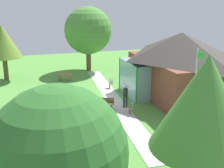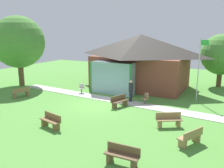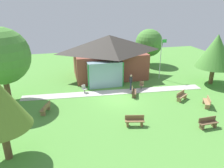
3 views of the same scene
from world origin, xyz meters
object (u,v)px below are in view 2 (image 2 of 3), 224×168
at_px(patio_chair_lawn_spare, 145,99).
at_px(tree_west_hedge, 18,42).
at_px(tree_behind_pavilion_right, 221,55).
at_px(bench_front_right, 122,156).
at_px(bench_mid_left, 21,93).
at_px(bench_front_center, 51,121).
at_px(pavilion, 139,60).
at_px(bench_lawn_far_right, 191,137).
at_px(bench_rear_near_path, 119,102).
at_px(bench_mid_right, 169,120).
at_px(visitor_on_path, 131,89).
at_px(patio_chair_west, 82,89).
at_px(flagpole, 199,67).

bearing_deg(patio_chair_lawn_spare, tree_west_hedge, 25.20).
bearing_deg(tree_west_hedge, tree_behind_pavilion_right, 26.31).
relative_size(patio_chair_lawn_spare, tree_west_hedge, 0.12).
xyz_separation_m(bench_front_right, bench_mid_left, (-12.13, 5.45, 0.00)).
relative_size(bench_front_center, patio_chair_lawn_spare, 1.81).
height_order(pavilion, patio_chair_lawn_spare, pavilion).
relative_size(bench_mid_left, bench_lawn_far_right, 1.01).
distance_m(bench_rear_near_path, bench_front_right, 7.86).
relative_size(bench_mid_right, visitor_on_path, 0.86).
distance_m(bench_mid_right, patio_chair_lawn_spare, 4.54).
bearing_deg(patio_chair_lawn_spare, tree_behind_pavilion_right, -90.48).
xyz_separation_m(bench_mid_left, tree_behind_pavilion_right, (14.58, 12.24, 2.84)).
relative_size(bench_mid_right, patio_chair_west, 1.75).
distance_m(flagpole, patio_chair_lawn_spare, 4.94).
distance_m(visitor_on_path, tree_behind_pavilion_right, 11.00).
xyz_separation_m(flagpole, bench_mid_right, (-0.63, -6.28, -2.38)).
xyz_separation_m(bench_lawn_far_right, tree_behind_pavilion_right, (0.23, 14.53, 2.84)).
bearing_deg(flagpole, bench_rear_near_path, -139.06).
bearing_deg(flagpole, patio_chair_lawn_spare, -141.66).
xyz_separation_m(patio_chair_west, tree_west_hedge, (-7.33, -0.27, 4.03)).
relative_size(bench_rear_near_path, patio_chair_lawn_spare, 1.81).
height_order(flagpole, bench_rear_near_path, flagpole).
height_order(bench_front_center, bench_mid_left, same).
relative_size(visitor_on_path, tree_behind_pavilion_right, 0.33).
bearing_deg(patio_chair_west, bench_front_right, 107.09).
relative_size(bench_front_right, tree_west_hedge, 0.21).
distance_m(bench_lawn_far_right, tree_west_hedge, 19.18).
relative_size(flagpole, bench_rear_near_path, 3.21).
xyz_separation_m(patio_chair_lawn_spare, tree_west_hedge, (-13.59, 0.18, 4.03)).
bearing_deg(tree_west_hedge, bench_front_center, -34.48).
bearing_deg(tree_behind_pavilion_right, pavilion, -149.54).
distance_m(flagpole, bench_front_right, 11.55).
relative_size(pavilion, bench_front_right, 6.34).
distance_m(bench_front_right, tree_behind_pavilion_right, 18.08).
xyz_separation_m(bench_rear_near_path, patio_chair_west, (-4.80, 1.98, 0.01)).
height_order(bench_rear_near_path, bench_front_center, same).
height_order(bench_mid_left, visitor_on_path, visitor_on_path).
height_order(bench_mid_right, bench_front_right, same).
relative_size(flagpole, tree_behind_pavilion_right, 0.95).
xyz_separation_m(bench_front_center, patio_chair_lawn_spare, (3.24, 6.92, 0.01)).
xyz_separation_m(flagpole, patio_chair_west, (-9.66, -2.24, -2.37)).
bearing_deg(flagpole, tree_west_hedge, -171.61).
height_order(bench_mid_right, tree_west_hedge, tree_west_hedge).
height_order(bench_front_center, tree_west_hedge, tree_west_hedge).
bearing_deg(bench_mid_right, bench_front_right, 49.69).
relative_size(bench_front_right, visitor_on_path, 0.87).
bearing_deg(pavilion, bench_front_right, -71.24).
height_order(bench_lawn_far_right, visitor_on_path, visitor_on_path).
bearing_deg(bench_lawn_far_right, bench_front_center, 127.09).
xyz_separation_m(bench_mid_right, tree_behind_pavilion_right, (1.78, 12.74, 2.84)).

